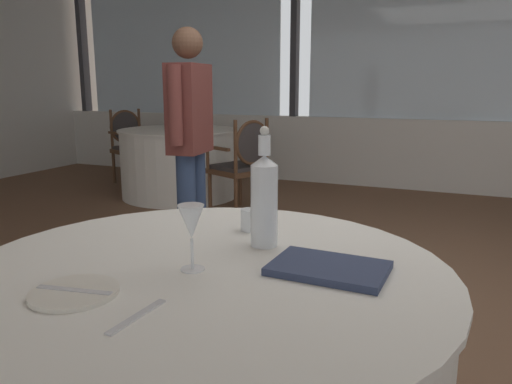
% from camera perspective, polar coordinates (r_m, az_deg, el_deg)
% --- Properties ---
extents(ground_plane, '(14.25, 14.25, 0.00)m').
position_cam_1_polar(ground_plane, '(2.81, 13.10, -14.42)').
color(ground_plane, brown).
extents(window_wall_far, '(10.97, 0.14, 2.83)m').
position_cam_1_polar(window_wall_far, '(6.21, 19.95, 10.43)').
color(window_wall_far, silver).
rests_on(window_wall_far, ground_plane).
extents(side_plate, '(0.21, 0.21, 0.01)m').
position_cam_1_polar(side_plate, '(1.26, -20.30, -10.84)').
color(side_plate, silver).
rests_on(side_plate, foreground_table).
extents(butter_knife, '(0.19, 0.05, 0.00)m').
position_cam_1_polar(butter_knife, '(1.25, -20.31, -10.62)').
color(butter_knife, silver).
rests_on(butter_knife, foreground_table).
extents(dinner_fork, '(0.03, 0.18, 0.00)m').
position_cam_1_polar(dinner_fork, '(1.11, -13.60, -13.81)').
color(dinner_fork, silver).
rests_on(dinner_fork, foreground_table).
extents(water_bottle, '(0.08, 0.08, 0.37)m').
position_cam_1_polar(water_bottle, '(1.48, 0.96, -0.71)').
color(water_bottle, white).
rests_on(water_bottle, foreground_table).
extents(wine_glass, '(0.07, 0.07, 0.18)m').
position_cam_1_polar(wine_glass, '(1.30, -7.50, -3.68)').
color(wine_glass, white).
rests_on(wine_glass, foreground_table).
extents(water_tumbler, '(0.06, 0.06, 0.07)m').
position_cam_1_polar(water_tumbler, '(1.66, -0.68, -3.24)').
color(water_tumbler, white).
rests_on(water_tumbler, foreground_table).
extents(menu_book, '(0.31, 0.21, 0.02)m').
position_cam_1_polar(menu_book, '(1.33, 8.43, -8.71)').
color(menu_book, '#2D3856').
rests_on(menu_book, foreground_table).
extents(background_table_1, '(1.35, 1.35, 0.76)m').
position_cam_1_polar(background_table_1, '(5.68, -8.83, 3.36)').
color(background_table_1, silver).
rests_on(background_table_1, ground_plane).
extents(dining_chair_1_0, '(0.61, 0.64, 0.94)m').
position_cam_1_polar(dining_chair_1_0, '(4.79, -1.42, 3.80)').
color(dining_chair_1_0, brown).
rests_on(dining_chair_1_0, ground_plane).
extents(dining_chair_1_1, '(0.61, 0.64, 0.95)m').
position_cam_1_polar(dining_chair_1_1, '(6.60, -14.31, 5.78)').
color(dining_chair_1_1, brown).
rests_on(dining_chair_1_1, ground_plane).
extents(diner_person_0, '(0.24, 0.53, 1.62)m').
position_cam_1_polar(diner_person_0, '(3.42, -7.65, 6.68)').
color(diner_person_0, '#334770').
rests_on(diner_person_0, ground_plane).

